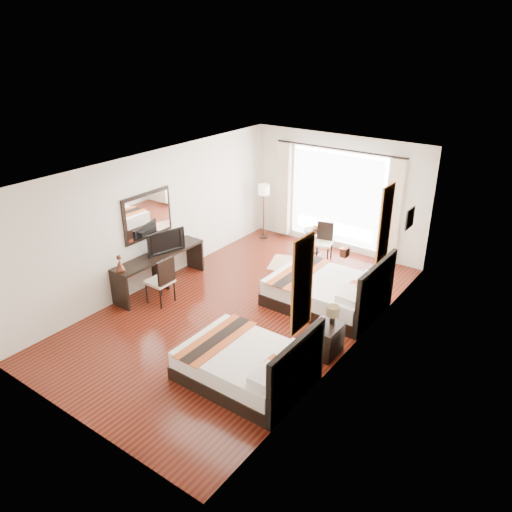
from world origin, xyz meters
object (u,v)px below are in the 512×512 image
Objects in this scene: table_lamp at (333,312)px; desk_chair at (161,289)px; bed_near at (248,365)px; floor_lamp at (264,193)px; side_table at (314,241)px; bed_far at (328,292)px; fruit_bowl at (316,229)px; vase at (321,327)px; nightstand at (325,340)px; console_desk at (160,270)px; television at (164,241)px; window_chair at (323,249)px.

desk_chair is (-3.50, -0.51, -0.44)m from table_lamp.
desk_chair is (-2.84, 0.95, 0.02)m from bed_near.
side_table is at bearing -0.78° from floor_lamp.
table_lamp is (0.74, -1.30, 0.43)m from bed_far.
table_lamp is 1.52× the size of fruit_bowl.
bed_far reaches higher than vase.
console_desk reaches higher than nightstand.
table_lamp is 3.98m from television.
desk_chair is at bearing -43.15° from console_desk.
bed_far is 2.65m from fruit_bowl.
side_table is (-2.29, 3.43, -0.45)m from table_lamp.
television is (-3.92, 0.39, 0.43)m from vase.
table_lamp is 0.41× the size of television.
side_table is at bearing 108.55° from bed_near.
side_table is (-1.55, 2.13, -0.02)m from bed_far.
bed_far is 1.74m from vase.
bed_far is at bearing -54.01° from side_table.
window_chair is (0.36, -0.31, -0.33)m from fruit_bowl.
nightstand is at bearing -173.87° from desk_chair.
bed_near is 2.75m from bed_far.
bed_far is at bearing 18.11° from window_chair.
table_lamp is at bearing -75.75° from television.
nightstand is (0.71, -1.44, -0.04)m from bed_far.
console_desk is 0.67m from desk_chair.
desk_chair reaches higher than side_table.
table_lamp is 5.15m from floor_lamp.
bed_far is at bearing 91.86° from bed_near.
nightstand is at bearing -77.78° from television.
table_lamp is 0.16× the size of console_desk.
window_chair is at bearing 119.41° from nightstand.
bed_near reaches higher than nightstand.
desk_chair is at bearing -173.92° from nightstand.
bed_far is 2.18m from window_chair.
fruit_bowl is at bearing 0.36° from floor_lamp.
television is (0.02, 0.16, 0.62)m from console_desk.
console_desk is 3.86× the size of side_table.
floor_lamp is at bearing 136.30° from nightstand.
side_table is (-2.26, 3.57, 0.02)m from nightstand.
desk_chair is at bearing -37.29° from window_chair.
floor_lamp is 2.14m from window_chair.
nightstand is at bearing -58.33° from fruit_bowl.
window_chair is (2.10, 3.20, -0.11)m from console_desk.
bed_near is 3.38× the size of side_table.
side_table is (-2.25, 3.71, -0.29)m from vase.
side_table reaches higher than nightstand.
vase is at bearing 14.67° from window_chair.
bed_near is 1.96× the size of desk_chair.
window_chair is (0.40, -0.28, -0.01)m from side_table.
window_chair is at bearing -113.66° from desk_chair.
nightstand is (0.62, 1.31, -0.02)m from bed_near.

